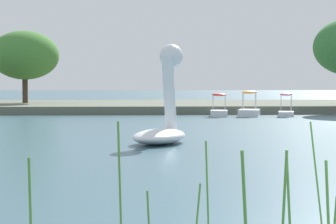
{
  "coord_description": "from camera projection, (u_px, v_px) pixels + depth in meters",
  "views": [
    {
      "loc": [
        -2.65,
        -5.68,
        1.95
      ],
      "look_at": [
        -1.49,
        18.1,
        0.84
      ],
      "focal_mm": 59.88,
      "sensor_mm": 36.0,
      "label": 1
    }
  ],
  "objects": [
    {
      "name": "tree_broadleaf_behind_dock",
      "position": [
        25.0,
        55.0,
        45.65
      ],
      "size": [
        6.47,
        6.51,
        5.89
      ],
      "color": "#423323",
      "rests_on": "shore_bank_far"
    },
    {
      "name": "swan_boat",
      "position": [
        164.0,
        113.0,
        19.11
      ],
      "size": [
        2.54,
        3.1,
        3.42
      ],
      "color": "white",
      "rests_on": "ground_plane"
    },
    {
      "name": "reed_clump_foreground",
      "position": [
        244.0,
        208.0,
        6.05
      ],
      "size": [
        3.89,
        1.33,
        1.6
      ],
      "color": "#568E38",
      "rests_on": "ground_plane"
    },
    {
      "name": "pedal_boat_orange",
      "position": [
        249.0,
        110.0,
        36.22
      ],
      "size": [
        1.84,
        2.58,
        1.65
      ],
      "color": "white",
      "rests_on": "ground_plane"
    },
    {
      "name": "pedal_boat_red",
      "position": [
        219.0,
        110.0,
        36.0
      ],
      "size": [
        1.32,
        2.01,
        1.5
      ],
      "color": "white",
      "rests_on": "ground_plane"
    },
    {
      "name": "pedal_boat_pink",
      "position": [
        286.0,
        109.0,
        36.07
      ],
      "size": [
        1.36,
        1.97,
        1.52
      ],
      "color": "white",
      "rests_on": "ground_plane"
    },
    {
      "name": "shore_bank_far",
      "position": [
        172.0,
        106.0,
        47.15
      ],
      "size": [
        148.1,
        18.42,
        0.56
      ],
      "primitive_type": "cube",
      "color": "#5B6051",
      "rests_on": "ground_plane"
    }
  ]
}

